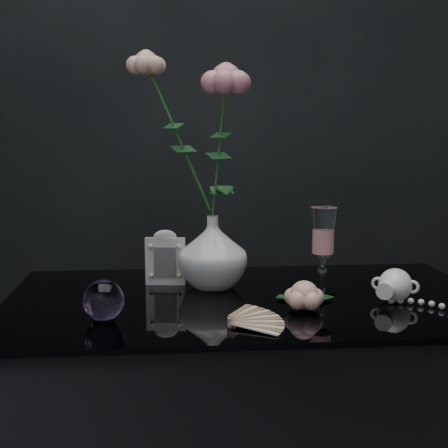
{
  "coord_description": "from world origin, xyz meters",
  "views": [
    {
      "loc": [
        -0.17,
        -1.26,
        1.14
      ],
      "look_at": [
        -0.05,
        0.07,
        0.92
      ],
      "focal_mm": 50.0,
      "sensor_mm": 36.0,
      "label": 1
    }
  ],
  "objects_px": {
    "wine_glass": "(323,251)",
    "pearl_jar": "(395,284)",
    "paperweight": "(104,300)",
    "vase": "(213,252)",
    "picture_frame": "(165,257)",
    "loose_rose": "(304,295)"
  },
  "relations": [
    {
      "from": "picture_frame",
      "to": "loose_rose",
      "type": "relative_size",
      "value": 0.73
    },
    {
      "from": "vase",
      "to": "wine_glass",
      "type": "height_order",
      "value": "wine_glass"
    },
    {
      "from": "wine_glass",
      "to": "pearl_jar",
      "type": "relative_size",
      "value": 0.75
    },
    {
      "from": "loose_rose",
      "to": "vase",
      "type": "bearing_deg",
      "value": 124.18
    },
    {
      "from": "wine_glass",
      "to": "paperweight",
      "type": "relative_size",
      "value": 2.44
    },
    {
      "from": "vase",
      "to": "loose_rose",
      "type": "bearing_deg",
      "value": -48.35
    },
    {
      "from": "paperweight",
      "to": "pearl_jar",
      "type": "relative_size",
      "value": 0.31
    },
    {
      "from": "pearl_jar",
      "to": "picture_frame",
      "type": "bearing_deg",
      "value": -172.17
    },
    {
      "from": "vase",
      "to": "pearl_jar",
      "type": "distance_m",
      "value": 0.41
    },
    {
      "from": "loose_rose",
      "to": "pearl_jar",
      "type": "relative_size",
      "value": 0.69
    },
    {
      "from": "wine_glass",
      "to": "picture_frame",
      "type": "relative_size",
      "value": 1.49
    },
    {
      "from": "paperweight",
      "to": "picture_frame",
      "type": "bearing_deg",
      "value": 65.63
    },
    {
      "from": "vase",
      "to": "loose_rose",
      "type": "relative_size",
      "value": 0.93
    },
    {
      "from": "paperweight",
      "to": "loose_rose",
      "type": "xyz_separation_m",
      "value": [
        0.4,
        0.03,
        -0.01
      ]
    },
    {
      "from": "loose_rose",
      "to": "pearl_jar",
      "type": "bearing_deg",
      "value": 6.25
    },
    {
      "from": "paperweight",
      "to": "vase",
      "type": "bearing_deg",
      "value": 44.88
    },
    {
      "from": "vase",
      "to": "picture_frame",
      "type": "height_order",
      "value": "vase"
    },
    {
      "from": "wine_glass",
      "to": "picture_frame",
      "type": "height_order",
      "value": "wine_glass"
    },
    {
      "from": "loose_rose",
      "to": "pearl_jar",
      "type": "xyz_separation_m",
      "value": [
        0.21,
        0.05,
        0.01
      ]
    },
    {
      "from": "vase",
      "to": "picture_frame",
      "type": "relative_size",
      "value": 1.28
    },
    {
      "from": "wine_glass",
      "to": "paperweight",
      "type": "distance_m",
      "value": 0.49
    },
    {
      "from": "picture_frame",
      "to": "paperweight",
      "type": "distance_m",
      "value": 0.29
    }
  ]
}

